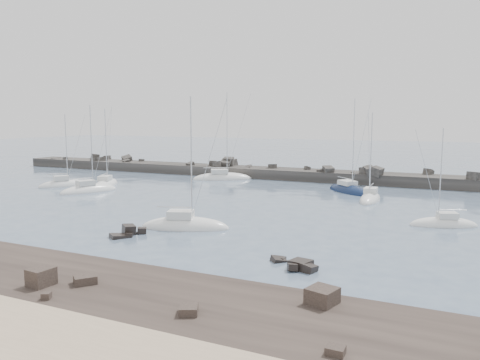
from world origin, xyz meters
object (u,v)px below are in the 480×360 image
sailboat_7 (349,191)px  sailboat_5 (370,199)px  sailboat_8 (444,225)px  sailboat_4 (222,179)px  sailboat_6 (185,227)px  sailboat_3 (89,191)px  sailboat_0 (64,185)px  sailboat_1 (106,185)px

sailboat_7 → sailboat_5: bearing=-55.9°
sailboat_5 → sailboat_8: sailboat_5 is taller
sailboat_4 → sailboat_5: bearing=-21.8°
sailboat_7 → sailboat_6: bearing=-108.2°
sailboat_3 → sailboat_6: sailboat_6 is taller
sailboat_0 → sailboat_8: 57.47m
sailboat_3 → sailboat_4: sailboat_4 is taller
sailboat_4 → sailboat_3: bearing=-118.4°
sailboat_6 → sailboat_1: bearing=143.6°
sailboat_1 → sailboat_6: sailboat_6 is taller
sailboat_0 → sailboat_7: (43.65, 13.60, -0.02)m
sailboat_1 → sailboat_6: bearing=-36.4°
sailboat_5 → sailboat_7: (-4.13, 6.09, -0.01)m
sailboat_3 → sailboat_4: size_ratio=0.84×
sailboat_4 → sailboat_6: size_ratio=1.18×
sailboat_1 → sailboat_4: (13.74, 15.34, -0.00)m
sailboat_0 → sailboat_1: 6.75m
sailboat_3 → sailboat_5: size_ratio=1.10×
sailboat_4 → sailboat_6: 38.48m
sailboat_1 → sailboat_6: (27.78, -20.48, 0.01)m
sailboat_5 → sailboat_4: bearing=158.2°
sailboat_1 → sailboat_0: bearing=-149.3°
sailboat_1 → sailboat_6: 34.52m
sailboat_4 → sailboat_8: 44.54m
sailboat_0 → sailboat_1: size_ratio=0.93×
sailboat_1 → sailboat_5: 42.17m
sailboat_1 → sailboat_5: sailboat_1 is taller
sailboat_4 → sailboat_5: 30.40m
sailboat_0 → sailboat_6: sailboat_6 is taller
sailboat_0 → sailboat_7: bearing=17.3°
sailboat_3 → sailboat_7: size_ratio=0.94×
sailboat_6 → sailboat_7: 32.25m
sailboat_3 → sailboat_4: bearing=61.6°
sailboat_4 → sailboat_8: size_ratio=1.54×
sailboat_8 → sailboat_5: bearing=127.4°
sailboat_3 → sailboat_6: (25.72, -14.20, 0.00)m
sailboat_0 → sailboat_6: 37.66m
sailboat_7 → sailboat_8: (13.62, -18.49, -0.00)m
sailboat_4 → sailboat_8: sailboat_4 is taller
sailboat_1 → sailboat_7: sailboat_7 is taller
sailboat_6 → sailboat_8: 26.61m
sailboat_0 → sailboat_5: 48.36m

